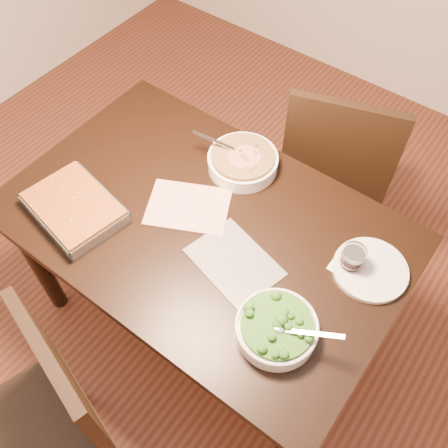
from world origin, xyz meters
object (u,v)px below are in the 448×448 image
baking_dish (75,208)px  broccoli_bowl (277,328)px  table (204,238)px  chair_near (45,419)px  wine_tumbler (352,258)px  chair_far (337,162)px  stew_bowl (243,161)px  dinner_plate (370,270)px

baking_dish → broccoli_bowl: bearing=13.5°
table → chair_near: size_ratio=1.50×
wine_tumbler → chair_far: chair_far is taller
stew_bowl → baking_dish: bearing=-123.0°
chair_far → wine_tumbler: bearing=101.5°
stew_bowl → baking_dish: stew_bowl is taller
table → baking_dish: baking_dish is taller
stew_bowl → broccoli_bowl: (0.47, -0.49, -0.00)m
chair_near → chair_far: (0.20, 1.51, 0.02)m
baking_dish → chair_near: 0.70m
baking_dish → dinner_plate: bearing=33.8°
baking_dish → wine_tumbler: wine_tumbler is taller
wine_tumbler → chair_far: bearing=119.5°
dinner_plate → table: bearing=-162.8°
stew_bowl → chair_far: 0.54m
broccoli_bowl → dinner_plate: bearing=70.7°
stew_bowl → dinner_plate: (0.60, -0.12, -0.03)m
table → chair_near: 0.79m
wine_tumbler → dinner_plate: 0.08m
stew_bowl → chair_near: 1.11m
chair_far → chair_near: bearing=64.3°
stew_bowl → chair_far: (0.21, 0.43, -0.25)m
baking_dish → dinner_plate: size_ratio=1.54×
table → wine_tumbler: (0.49, 0.15, 0.14)m
stew_bowl → wine_tumbler: stew_bowl is taller
table → broccoli_bowl: bearing=-24.2°
stew_bowl → wine_tumbler: bearing=-14.9°
broccoli_bowl → wine_tumbler: (0.07, 0.34, 0.02)m
broccoli_bowl → stew_bowl: bearing=134.1°
wine_tumbler → chair_far: size_ratio=0.09×
stew_bowl → chair_near: (0.01, -1.07, -0.27)m
stew_bowl → chair_far: chair_far is taller
chair_near → dinner_plate: bearing=73.3°
table → dinner_plate: dinner_plate is taller
dinner_plate → chair_far: (-0.39, 0.55, -0.22)m
broccoli_bowl → chair_far: (-0.26, 0.92, -0.24)m
table → baking_dish: size_ratio=3.71×
broccoli_bowl → baking_dish: size_ratio=0.73×
table → stew_bowl: stew_bowl is taller
table → wine_tumbler: wine_tumbler is taller
wine_tumbler → broccoli_bowl: bearing=-100.7°
broccoli_bowl → chair_near: bearing=-128.2°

